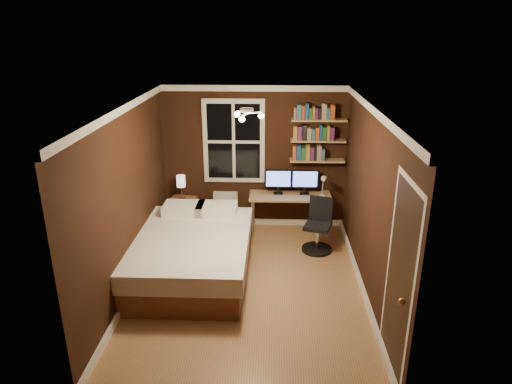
{
  "coord_description": "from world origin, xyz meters",
  "views": [
    {
      "loc": [
        0.32,
        -5.55,
        3.45
      ],
      "look_at": [
        0.09,
        0.45,
        1.22
      ],
      "focal_mm": 32.0,
      "sensor_mm": 36.0,
      "label": 1
    }
  ],
  "objects_px": {
    "nightstand": "(183,214)",
    "monitor_left": "(278,182)",
    "bed": "(192,253)",
    "desk_lamp": "(323,186)",
    "radiator": "(226,209)",
    "monitor_right": "(305,182)",
    "bedside_lamp": "(181,187)",
    "office_chair": "(318,232)",
    "desk": "(290,199)"
  },
  "relations": [
    {
      "from": "monitor_left",
      "to": "desk_lamp",
      "type": "height_order",
      "value": "desk_lamp"
    },
    {
      "from": "bedside_lamp",
      "to": "desk_lamp",
      "type": "relative_size",
      "value": 0.99
    },
    {
      "from": "bedside_lamp",
      "to": "desk",
      "type": "relative_size",
      "value": 0.31
    },
    {
      "from": "radiator",
      "to": "office_chair",
      "type": "bearing_deg",
      "value": -29.23
    },
    {
      "from": "bed",
      "to": "office_chair",
      "type": "distance_m",
      "value": 2.06
    },
    {
      "from": "bedside_lamp",
      "to": "desk_lamp",
      "type": "xyz_separation_m",
      "value": [
        2.44,
        -0.14,
        0.12
      ]
    },
    {
      "from": "desk_lamp",
      "to": "office_chair",
      "type": "bearing_deg",
      "value": -100.85
    },
    {
      "from": "monitor_right",
      "to": "desk_lamp",
      "type": "relative_size",
      "value": 1.06
    },
    {
      "from": "nightstand",
      "to": "desk",
      "type": "xyz_separation_m",
      "value": [
        1.89,
        -0.03,
        0.33
      ]
    },
    {
      "from": "bed",
      "to": "radiator",
      "type": "height_order",
      "value": "bed"
    },
    {
      "from": "nightstand",
      "to": "monitor_left",
      "type": "bearing_deg",
      "value": 10.73
    },
    {
      "from": "nightstand",
      "to": "office_chair",
      "type": "xyz_separation_m",
      "value": [
        2.33,
        -0.74,
        0.04
      ]
    },
    {
      "from": "bed",
      "to": "radiator",
      "type": "bearing_deg",
      "value": 79.86
    },
    {
      "from": "bed",
      "to": "nightstand",
      "type": "height_order",
      "value": "bed"
    },
    {
      "from": "nightstand",
      "to": "bedside_lamp",
      "type": "height_order",
      "value": "bedside_lamp"
    },
    {
      "from": "monitor_right",
      "to": "office_chair",
      "type": "relative_size",
      "value": 0.53
    },
    {
      "from": "bed",
      "to": "monitor_left",
      "type": "distance_m",
      "value": 2.11
    },
    {
      "from": "desk",
      "to": "office_chair",
      "type": "height_order",
      "value": "office_chair"
    },
    {
      "from": "bed",
      "to": "bedside_lamp",
      "type": "relative_size",
      "value": 5.2
    },
    {
      "from": "bedside_lamp",
      "to": "office_chair",
      "type": "relative_size",
      "value": 0.5
    },
    {
      "from": "desk",
      "to": "monitor_right",
      "type": "bearing_deg",
      "value": 15.71
    },
    {
      "from": "bed",
      "to": "desk_lamp",
      "type": "xyz_separation_m",
      "value": [
        2.0,
        1.44,
        0.56
      ]
    },
    {
      "from": "monitor_left",
      "to": "monitor_right",
      "type": "xyz_separation_m",
      "value": [
        0.46,
        0.0,
        0.0
      ]
    },
    {
      "from": "bed",
      "to": "desk_lamp",
      "type": "bearing_deg",
      "value": 35.89
    },
    {
      "from": "desk_lamp",
      "to": "monitor_right",
      "type": "bearing_deg",
      "value": 150.09
    },
    {
      "from": "desk",
      "to": "desk_lamp",
      "type": "xyz_separation_m",
      "value": [
        0.55,
        -0.1,
        0.28
      ]
    },
    {
      "from": "radiator",
      "to": "desk_lamp",
      "type": "relative_size",
      "value": 1.45
    },
    {
      "from": "bed",
      "to": "radiator",
      "type": "relative_size",
      "value": 3.55
    },
    {
      "from": "desk_lamp",
      "to": "office_chair",
      "type": "xyz_separation_m",
      "value": [
        -0.12,
        -0.61,
        -0.57
      ]
    },
    {
      "from": "monitor_left",
      "to": "bedside_lamp",
      "type": "bearing_deg",
      "value": -178.76
    },
    {
      "from": "bedside_lamp",
      "to": "office_chair",
      "type": "height_order",
      "value": "bedside_lamp"
    },
    {
      "from": "bedside_lamp",
      "to": "desk_lamp",
      "type": "height_order",
      "value": "desk_lamp"
    },
    {
      "from": "monitor_left",
      "to": "monitor_right",
      "type": "height_order",
      "value": "same"
    },
    {
      "from": "office_chair",
      "to": "nightstand",
      "type": "bearing_deg",
      "value": -178.82
    },
    {
      "from": "desk",
      "to": "monitor_left",
      "type": "relative_size",
      "value": 3.03
    },
    {
      "from": "radiator",
      "to": "monitor_left",
      "type": "height_order",
      "value": "monitor_left"
    },
    {
      "from": "radiator",
      "to": "desk",
      "type": "xyz_separation_m",
      "value": [
        1.14,
        -0.17,
        0.29
      ]
    },
    {
      "from": "desk",
      "to": "radiator",
      "type": "bearing_deg",
      "value": 171.53
    },
    {
      "from": "monitor_left",
      "to": "desk_lamp",
      "type": "bearing_deg",
      "value": -12.8
    },
    {
      "from": "bedside_lamp",
      "to": "desk",
      "type": "height_order",
      "value": "bedside_lamp"
    },
    {
      "from": "desk",
      "to": "bedside_lamp",
      "type": "bearing_deg",
      "value": 178.97
    },
    {
      "from": "radiator",
      "to": "desk",
      "type": "height_order",
      "value": "desk"
    },
    {
      "from": "monitor_right",
      "to": "desk",
      "type": "bearing_deg",
      "value": -164.29
    },
    {
      "from": "nightstand",
      "to": "bedside_lamp",
      "type": "distance_m",
      "value": 0.5
    },
    {
      "from": "monitor_left",
      "to": "office_chair",
      "type": "distance_m",
      "value": 1.16
    },
    {
      "from": "nightstand",
      "to": "monitor_right",
      "type": "distance_m",
      "value": 2.23
    },
    {
      "from": "nightstand",
      "to": "radiator",
      "type": "xyz_separation_m",
      "value": [
        0.75,
        0.14,
        0.04
      ]
    },
    {
      "from": "desk_lamp",
      "to": "bed",
      "type": "bearing_deg",
      "value": -144.3
    },
    {
      "from": "office_chair",
      "to": "monitor_right",
      "type": "bearing_deg",
      "value": 122.08
    },
    {
      "from": "radiator",
      "to": "monitor_right",
      "type": "distance_m",
      "value": 1.51
    }
  ]
}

